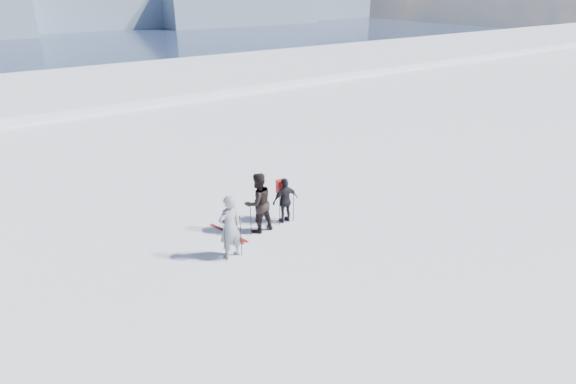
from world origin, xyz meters
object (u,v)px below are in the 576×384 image
at_px(skier_grey, 230,227).
at_px(skis_loose, 231,232).
at_px(skier_pack, 285,200).
at_px(skier_dark, 258,203).

relative_size(skier_grey, skis_loose, 1.15).
xyz_separation_m(skier_grey, skis_loose, (0.63, 1.23, -0.96)).
bearing_deg(skis_loose, skier_pack, -10.96).
relative_size(skier_dark, skier_pack, 1.27).
height_order(skier_dark, skier_pack, skier_dark).
relative_size(skier_grey, skier_pack, 1.26).
bearing_deg(skier_grey, skier_pack, -168.66).
xyz_separation_m(skier_grey, skier_dark, (1.45, 0.85, 0.01)).
bearing_deg(skier_dark, skier_grey, 28.99).
height_order(skier_grey, skier_pack, skier_grey).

